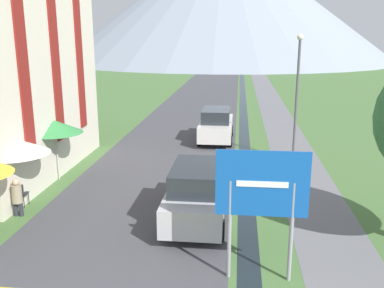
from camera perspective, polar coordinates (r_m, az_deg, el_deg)
ground_plane at (r=25.15m, az=4.23°, el=1.16°), size 160.00×160.00×0.00m
road at (r=35.11m, az=0.77°, el=4.99°), size 6.40×60.00×0.01m
footpath at (r=35.06m, az=10.77°, el=4.72°), size 2.20×60.00×0.01m
drainage_channel at (r=34.95m, az=6.84°, el=4.84°), size 0.60×60.00×0.00m
road_sign at (r=10.03m, az=9.28°, el=-6.69°), size 2.14×0.11×3.22m
parked_car_near at (r=13.61m, az=0.69°, el=-6.40°), size 1.86×4.54×1.82m
parked_car_far at (r=23.63m, az=3.23°, el=2.57°), size 1.83×4.28×1.82m
cafe_chair_middle at (r=15.78m, az=-22.00°, el=-6.05°), size 0.40×0.40×0.85m
cafe_chair_far_right at (r=17.05m, az=-20.45°, el=-4.40°), size 0.40×0.40×0.85m
cafe_chair_far_left at (r=17.00m, az=-21.51°, el=-4.56°), size 0.40×0.40×0.85m
cafe_umbrella_middle_white at (r=15.49m, az=-22.52°, el=-0.28°), size 2.28×2.28×2.38m
cafe_umbrella_rear_green at (r=17.77m, az=-17.78°, el=2.20°), size 2.16×2.16×2.45m
person_seated_near at (r=14.99m, az=-22.30°, el=-6.39°), size 0.32×0.32×1.27m
streetlamp at (r=20.12m, az=13.85°, el=7.23°), size 0.28×0.28×5.77m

